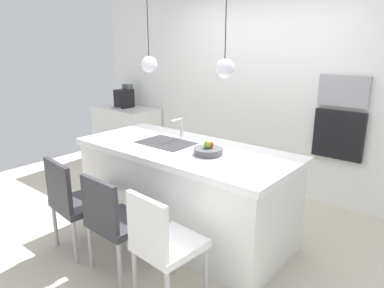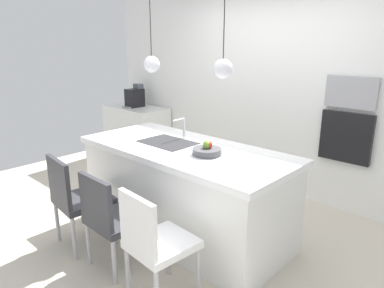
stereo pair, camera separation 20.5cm
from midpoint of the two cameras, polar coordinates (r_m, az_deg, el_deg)
floor at (r=3.82m, az=-2.78°, el=-13.80°), size 6.60×6.60×0.00m
back_wall at (r=4.70m, az=10.79°, el=8.43°), size 6.00×0.10×2.60m
kitchen_island at (r=3.61m, az=-2.87°, el=-7.45°), size 2.20×0.98×0.92m
sink_basin at (r=3.62m, az=-5.80°, el=0.12°), size 0.56×0.40×0.02m
faucet at (r=3.73m, az=-3.54°, el=2.99°), size 0.02×0.17×0.22m
fruit_bowl at (r=3.22m, az=0.81°, el=-0.93°), size 0.27×0.27×0.13m
side_counter at (r=6.13m, az=-11.44°, el=1.82°), size 1.10×0.60×0.86m
coffee_machine at (r=6.03m, az=-11.81°, el=7.28°), size 0.20×0.35×0.38m
microwave at (r=4.25m, az=21.98°, el=7.93°), size 0.54×0.08×0.34m
oven at (r=4.34m, az=21.30°, el=1.39°), size 0.56×0.08×0.56m
chair_near at (r=3.49m, az=-19.86°, el=-8.44°), size 0.52×0.52×0.91m
chair_middle at (r=3.09m, az=-14.46°, el=-11.64°), size 0.47×0.42×0.87m
chair_far at (r=2.69m, az=-6.97°, el=-15.43°), size 0.46×0.49×0.90m
pendant_light_left at (r=3.65m, az=-8.58°, el=12.58°), size 0.17×0.17×0.77m
pendant_light_right at (r=3.03m, az=3.31°, el=12.06°), size 0.17×0.17×0.77m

